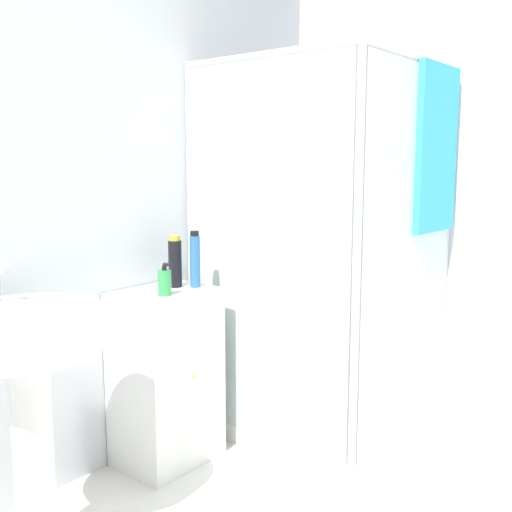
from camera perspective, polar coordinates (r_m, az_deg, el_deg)
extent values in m
cube|color=silver|center=(2.61, -18.10, 5.59)|extent=(6.40, 0.06, 2.50)
cube|color=white|center=(3.36, 5.96, -14.58)|extent=(0.98, 0.98, 0.09)
cylinder|color=silver|center=(3.77, 4.03, 1.98)|extent=(0.04, 0.04, 1.86)
cylinder|color=silver|center=(3.05, -6.17, 0.33)|extent=(0.04, 0.04, 1.86)
cylinder|color=silver|center=(3.33, 17.54, 0.69)|extent=(0.04, 0.04, 1.86)
cylinder|color=silver|center=(2.48, 9.54, -1.68)|extent=(0.04, 0.04, 1.86)
cylinder|color=silver|center=(2.90, 14.83, 17.78)|extent=(0.95, 0.04, 0.04)
cylinder|color=silver|center=(3.40, -0.55, 16.69)|extent=(0.95, 0.04, 0.04)
cylinder|color=silver|center=(2.74, 0.92, 18.61)|extent=(0.04, 0.95, 0.04)
cylinder|color=silver|center=(3.53, 10.79, 16.25)|extent=(0.04, 0.95, 0.04)
cube|color=silver|center=(2.89, 14.37, 0.18)|extent=(0.91, 0.01, 1.74)
cube|color=silver|center=(2.72, 0.72, -0.05)|extent=(0.01, 0.91, 1.74)
cylinder|color=#B7BABF|center=(3.57, 2.74, -0.70)|extent=(0.02, 0.02, 1.40)
cylinder|color=#B7BABF|center=(3.50, 3.50, 10.90)|extent=(0.07, 0.07, 0.04)
cube|color=#38ADC6|center=(3.06, 16.87, 9.71)|extent=(0.43, 0.03, 0.80)
cube|color=silver|center=(2.84, -8.53, -11.28)|extent=(0.44, 0.34, 0.81)
sphere|color=gold|center=(2.71, -5.93, -11.35)|extent=(0.02, 0.02, 0.02)
cylinder|color=white|center=(2.33, -20.40, -17.31)|extent=(0.14, 0.14, 0.74)
cylinder|color=white|center=(2.18, -21.03, -6.65)|extent=(0.51, 0.51, 0.15)
cube|color=#B7BABF|center=(2.26, -23.13, -1.16)|extent=(0.02, 0.07, 0.02)
cylinder|color=green|center=(2.62, -8.70, -2.53)|extent=(0.06, 0.06, 0.11)
cylinder|color=black|center=(2.61, -8.73, -1.12)|extent=(0.02, 0.02, 0.02)
cube|color=black|center=(2.60, -8.52, -0.81)|extent=(0.01, 0.03, 0.01)
cylinder|color=black|center=(2.79, -7.71, -0.74)|extent=(0.06, 0.06, 0.22)
cylinder|color=gold|center=(2.77, -7.76, 1.71)|extent=(0.05, 0.05, 0.02)
cylinder|color=#2D66A3|center=(2.77, -5.83, -0.54)|extent=(0.05, 0.05, 0.24)
cylinder|color=black|center=(2.75, -5.87, 2.15)|extent=(0.04, 0.04, 0.02)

